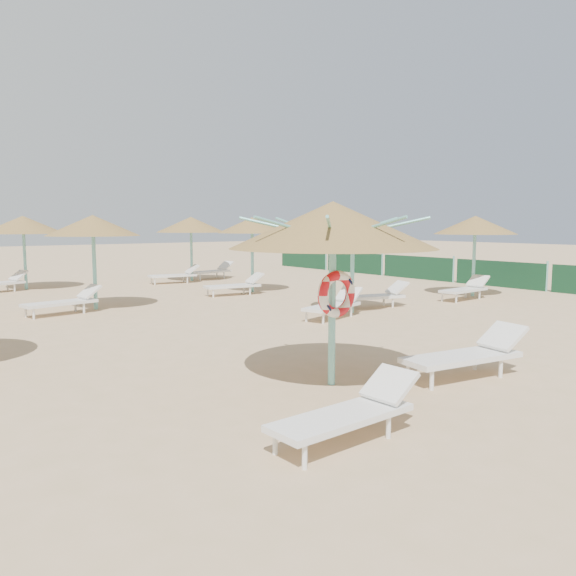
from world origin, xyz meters
TOP-DOWN VIEW (x-y plane):
  - ground at (0.00, 0.00)m, footprint 120.00×120.00m
  - main_palapa at (-0.07, 0.06)m, footprint 3.08×3.08m
  - lounger_main_a at (-1.40, -1.73)m, footprint 1.95×0.65m
  - lounger_main_b at (1.93, -0.97)m, footprint 2.25×1.00m
  - palapa_field at (1.01, 10.67)m, footprint 19.64×14.18m
  - windbreak_fence at (14.00, 9.96)m, footprint 0.08×19.84m

SIDE VIEW (x-z plane):
  - ground at x=0.00m, z-range 0.00..0.00m
  - lounger_main_a at x=-1.40m, z-range -0.02..0.68m
  - lounger_main_b at x=1.93m, z-range -0.02..0.77m
  - windbreak_fence at x=14.00m, z-range -0.05..1.05m
  - palapa_field at x=1.01m, z-range 0.95..3.67m
  - main_palapa at x=-0.07m, z-range 1.02..3.78m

